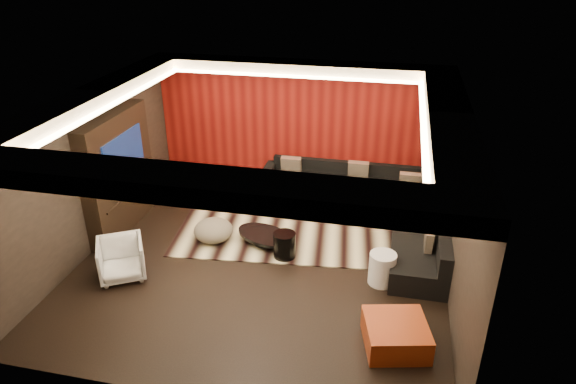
% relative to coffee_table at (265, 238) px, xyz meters
% --- Properties ---
extents(floor, '(6.00, 6.00, 0.02)m').
position_rel_coffee_table_xyz_m(floor, '(0.11, -0.54, -0.12)').
color(floor, black).
rests_on(floor, ground).
extents(ceiling, '(6.00, 6.00, 0.02)m').
position_rel_coffee_table_xyz_m(ceiling, '(0.11, -0.54, 2.70)').
color(ceiling, silver).
rests_on(ceiling, ground).
extents(wall_back, '(6.00, 0.02, 2.80)m').
position_rel_coffee_table_xyz_m(wall_back, '(0.11, 2.47, 1.29)').
color(wall_back, black).
rests_on(wall_back, ground).
extents(wall_left, '(0.02, 6.00, 2.80)m').
position_rel_coffee_table_xyz_m(wall_left, '(-2.90, -0.54, 1.29)').
color(wall_left, black).
rests_on(wall_left, ground).
extents(wall_right, '(0.02, 6.00, 2.80)m').
position_rel_coffee_table_xyz_m(wall_right, '(3.12, -0.54, 1.29)').
color(wall_right, black).
rests_on(wall_right, ground).
extents(red_feature_wall, '(5.98, 0.05, 2.78)m').
position_rel_coffee_table_xyz_m(red_feature_wall, '(0.11, 2.43, 1.29)').
color(red_feature_wall, '#6B0C0A').
rests_on(red_feature_wall, ground).
extents(soffit_back, '(6.00, 0.60, 0.22)m').
position_rel_coffee_table_xyz_m(soffit_back, '(0.11, 2.16, 2.58)').
color(soffit_back, silver).
rests_on(soffit_back, ground).
extents(soffit_front, '(6.00, 0.60, 0.22)m').
position_rel_coffee_table_xyz_m(soffit_front, '(0.11, -3.24, 2.58)').
color(soffit_front, silver).
rests_on(soffit_front, ground).
extents(soffit_left, '(0.60, 4.80, 0.22)m').
position_rel_coffee_table_xyz_m(soffit_left, '(-2.59, -0.54, 2.58)').
color(soffit_left, silver).
rests_on(soffit_left, ground).
extents(soffit_right, '(0.60, 4.80, 0.22)m').
position_rel_coffee_table_xyz_m(soffit_right, '(2.81, -0.54, 2.58)').
color(soffit_right, silver).
rests_on(soffit_right, ground).
extents(cove_back, '(4.80, 0.08, 0.04)m').
position_rel_coffee_table_xyz_m(cove_back, '(0.11, 1.82, 2.49)').
color(cove_back, '#FFD899').
rests_on(cove_back, ground).
extents(cove_front, '(4.80, 0.08, 0.04)m').
position_rel_coffee_table_xyz_m(cove_front, '(0.11, -2.90, 2.49)').
color(cove_front, '#FFD899').
rests_on(cove_front, ground).
extents(cove_left, '(0.08, 4.80, 0.04)m').
position_rel_coffee_table_xyz_m(cove_left, '(-2.25, -0.54, 2.49)').
color(cove_left, '#FFD899').
rests_on(cove_left, ground).
extents(cove_right, '(0.08, 4.80, 0.04)m').
position_rel_coffee_table_xyz_m(cove_right, '(2.47, -0.54, 2.49)').
color(cove_right, '#FFD899').
rests_on(cove_right, ground).
extents(tv_surround, '(0.30, 2.00, 2.20)m').
position_rel_coffee_table_xyz_m(tv_surround, '(-2.74, 0.06, 0.99)').
color(tv_surround, black).
rests_on(tv_surround, ground).
extents(tv_screen, '(0.04, 1.30, 0.80)m').
position_rel_coffee_table_xyz_m(tv_screen, '(-2.58, 0.06, 1.34)').
color(tv_screen, black).
rests_on(tv_screen, ground).
extents(tv_shelf, '(0.04, 1.60, 0.04)m').
position_rel_coffee_table_xyz_m(tv_shelf, '(-2.58, 0.06, 0.59)').
color(tv_shelf, black).
rests_on(tv_shelf, ground).
extents(rug, '(4.30, 3.41, 0.02)m').
position_rel_coffee_table_xyz_m(rug, '(0.22, 0.91, -0.10)').
color(rug, beige).
rests_on(rug, floor).
extents(coffee_table, '(1.45, 1.45, 0.19)m').
position_rel_coffee_table_xyz_m(coffee_table, '(0.00, 0.00, 0.00)').
color(coffee_table, black).
rests_on(coffee_table, rug).
extents(drum_stool, '(0.46, 0.46, 0.45)m').
position_rel_coffee_table_xyz_m(drum_stool, '(0.43, -0.34, 0.13)').
color(drum_stool, black).
rests_on(drum_stool, rug).
extents(striped_pouf, '(0.79, 0.79, 0.39)m').
position_rel_coffee_table_xyz_m(striped_pouf, '(-0.93, -0.09, 0.10)').
color(striped_pouf, beige).
rests_on(striped_pouf, rug).
extents(white_side_table, '(0.51, 0.51, 0.53)m').
position_rel_coffee_table_xyz_m(white_side_table, '(2.09, -0.72, 0.15)').
color(white_side_table, white).
rests_on(white_side_table, floor).
extents(orange_ottoman, '(0.98, 0.98, 0.36)m').
position_rel_coffee_table_xyz_m(orange_ottoman, '(2.35, -2.11, 0.07)').
color(orange_ottoman, '#983B13').
rests_on(orange_ottoman, floor).
extents(armchair, '(0.95, 0.96, 0.65)m').
position_rel_coffee_table_xyz_m(armchair, '(-1.99, -1.44, 0.21)').
color(armchair, silver).
rests_on(armchair, floor).
extents(sectional_sofa, '(3.65, 3.50, 0.75)m').
position_rel_coffee_table_xyz_m(sectional_sofa, '(1.84, 1.33, 0.15)').
color(sectional_sofa, black).
rests_on(sectional_sofa, floor).
extents(throw_pillows, '(3.03, 2.75, 0.50)m').
position_rel_coffee_table_xyz_m(throw_pillows, '(1.88, 1.37, 0.51)').
color(throw_pillows, beige).
rests_on(throw_pillows, sectional_sofa).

